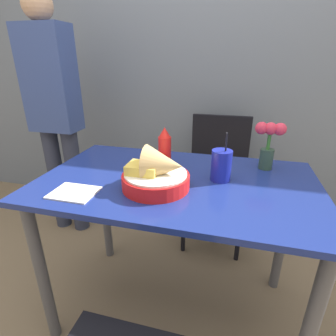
# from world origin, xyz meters

# --- Properties ---
(ground_plane) EXTENTS (12.00, 12.00, 0.00)m
(ground_plane) POSITION_xyz_m (0.00, 0.00, 0.00)
(ground_plane) COLOR #7A664C
(wall_window) EXTENTS (7.00, 0.06, 2.60)m
(wall_window) POSITION_xyz_m (0.00, 1.07, 1.30)
(wall_window) COLOR slate
(wall_window) RESTS_ON ground_plane
(dining_table) EXTENTS (1.17, 0.70, 0.76)m
(dining_table) POSITION_xyz_m (0.00, 0.00, 0.64)
(dining_table) COLOR navy
(dining_table) RESTS_ON ground_plane
(chair_far_window) EXTENTS (0.40, 0.40, 0.88)m
(chair_far_window) POSITION_xyz_m (0.13, 0.73, 0.52)
(chair_far_window) COLOR black
(chair_far_window) RESTS_ON ground_plane
(food_basket) EXTENTS (0.27, 0.27, 0.17)m
(food_basket) POSITION_xyz_m (-0.05, -0.10, 0.82)
(food_basket) COLOR red
(food_basket) RESTS_ON dining_table
(ketchup_bottle) EXTENTS (0.06, 0.06, 0.19)m
(ketchup_bottle) POSITION_xyz_m (-0.09, 0.13, 0.85)
(ketchup_bottle) COLOR red
(ketchup_bottle) RESTS_ON dining_table
(drink_cup) EXTENTS (0.08, 0.08, 0.21)m
(drink_cup) POSITION_xyz_m (0.18, 0.04, 0.82)
(drink_cup) COLOR #192399
(drink_cup) RESTS_ON dining_table
(flower_vase) EXTENTS (0.13, 0.06, 0.22)m
(flower_vase) POSITION_xyz_m (0.37, 0.22, 0.89)
(flower_vase) COLOR #2D4738
(flower_vase) RESTS_ON dining_table
(napkin) EXTENTS (0.17, 0.13, 0.01)m
(napkin) POSITION_xyz_m (-0.35, -0.22, 0.76)
(napkin) COLOR white
(napkin) RESTS_ON dining_table
(person_standing) EXTENTS (0.32, 0.18, 1.61)m
(person_standing) POSITION_xyz_m (-0.96, 0.53, 0.93)
(person_standing) COLOR #2D3347
(person_standing) RESTS_ON ground_plane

